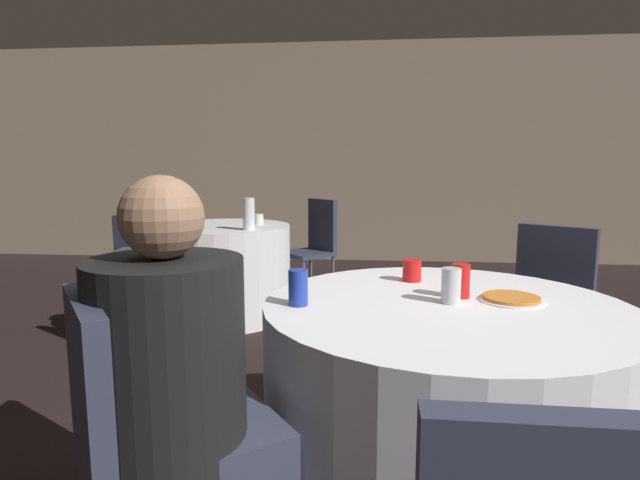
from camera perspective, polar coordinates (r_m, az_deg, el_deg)
name	(u,v)px	position (r m, az deg, el deg)	size (l,w,h in m)	color
wall_back	(386,154)	(6.59, 7.59, 9.76)	(16.00, 0.06, 2.80)	gray
table_near	(442,406)	(1.91, 13.77, -17.93)	(1.26, 1.26, 0.75)	silver
table_far	(222,271)	(4.19, -11.08, -3.45)	(1.11, 1.11, 0.75)	silver
chair_near_west	(142,364)	(1.86, -19.68, -13.24)	(0.45, 0.45, 0.92)	#2D3347
chair_near_northeast	(547,302)	(2.77, 24.53, -6.48)	(0.56, 0.56, 0.92)	#2D3347
chair_near_southwest	(131,448)	(1.38, -20.76, -21.33)	(0.56, 0.56, 0.92)	#2D3347
chair_far_south	(152,275)	(3.34, -18.64, -3.76)	(0.46, 0.47, 0.92)	#2D3347
chair_far_northeast	(315,240)	(4.68, -0.52, 0.02)	(0.57, 0.57, 0.92)	#2D3347
person_orange_shirt	(167,265)	(3.47, -17.10, -2.75)	(0.35, 0.49, 1.15)	#282828
person_black_shirt	(193,403)	(1.37, -14.33, -17.64)	(0.51, 0.49, 1.20)	#33384C
pizza_plate_near	(511,299)	(1.87, 21.02, -6.28)	(0.22, 0.22, 0.02)	white
soda_can_blue	(298,288)	(1.69, -2.51, -5.45)	(0.07, 0.07, 0.12)	#1E38A5
soda_can_red	(461,281)	(1.86, 15.76, -4.50)	(0.07, 0.07, 0.12)	red
soda_can_silver	(451,286)	(1.77, 14.75, -5.07)	(0.07, 0.07, 0.12)	silver
cup_near	(412,271)	(2.08, 10.46, -3.45)	(0.08, 0.08, 0.09)	red
bottle_far	(249,214)	(3.77, -8.15, 2.96)	(0.09, 0.09, 0.24)	silver
cup_far	(258,219)	(4.12, -7.06, 2.35)	(0.08, 0.08, 0.09)	silver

